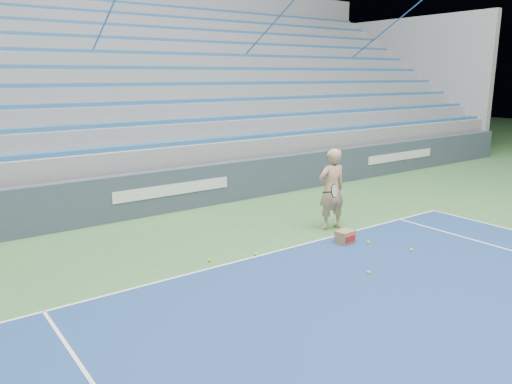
% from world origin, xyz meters
% --- Properties ---
extents(sponsor_barrier, '(30.00, 0.32, 1.10)m').
position_xyz_m(sponsor_barrier, '(0.00, 15.88, 0.55)').
color(sponsor_barrier, '#374454').
rests_on(sponsor_barrier, ground).
extents(bleachers, '(31.00, 9.15, 7.30)m').
position_xyz_m(bleachers, '(0.00, 21.60, 2.36)').
color(bleachers, gray).
rests_on(bleachers, ground).
extents(tennis_player, '(0.97, 0.89, 1.85)m').
position_xyz_m(tennis_player, '(2.26, 12.38, 0.92)').
color(tennis_player, tan).
rests_on(tennis_player, ground).
extents(ball_box, '(0.39, 0.32, 0.28)m').
position_xyz_m(ball_box, '(1.76, 11.44, 0.14)').
color(ball_box, olive).
rests_on(ball_box, ground).
extents(tennis_ball_0, '(0.07, 0.07, 0.07)m').
position_xyz_m(tennis_ball_0, '(2.48, 10.31, 0.03)').
color(tennis_ball_0, '#C3E62F').
rests_on(tennis_ball_0, ground).
extents(tennis_ball_1, '(0.07, 0.07, 0.07)m').
position_xyz_m(tennis_ball_1, '(0.89, 10.02, 0.03)').
color(tennis_ball_1, '#C3E62F').
rests_on(tennis_ball_1, ground).
extents(tennis_ball_2, '(0.07, 0.07, 0.07)m').
position_xyz_m(tennis_ball_2, '(-1.07, 12.20, 0.03)').
color(tennis_ball_2, '#C3E62F').
rests_on(tennis_ball_2, ground).
extents(tennis_ball_3, '(0.07, 0.07, 0.07)m').
position_xyz_m(tennis_ball_3, '(2.14, 11.13, 0.03)').
color(tennis_ball_3, '#C3E62F').
rests_on(tennis_ball_3, ground).
extents(tennis_ball_4, '(0.07, 0.07, 0.07)m').
position_xyz_m(tennis_ball_4, '(-0.17, 11.96, 0.03)').
color(tennis_ball_4, '#C3E62F').
rests_on(tennis_ball_4, ground).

